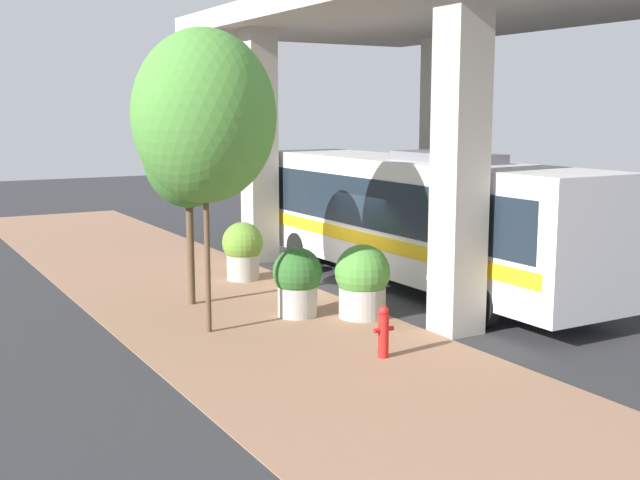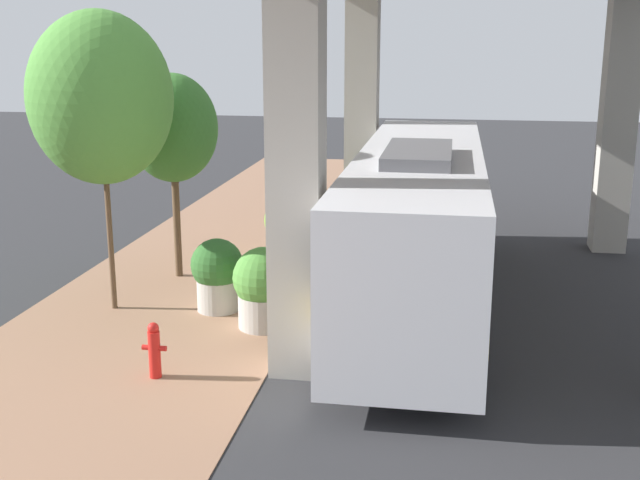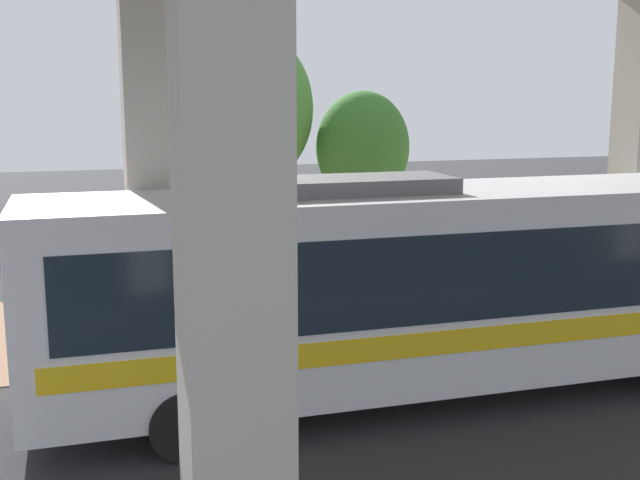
# 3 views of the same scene
# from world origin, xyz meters

# --- Properties ---
(ground_plane) EXTENTS (80.00, 80.00, 0.00)m
(ground_plane) POSITION_xyz_m (0.00, 0.00, 0.00)
(ground_plane) COLOR #2D2D30
(ground_plane) RESTS_ON ground
(sidewalk_strip) EXTENTS (6.00, 40.00, 0.02)m
(sidewalk_strip) POSITION_xyz_m (-3.00, 0.00, 0.01)
(sidewalk_strip) COLOR #936B51
(sidewalk_strip) RESTS_ON ground
(bus) EXTENTS (2.74, 12.54, 3.69)m
(bus) POSITION_xyz_m (2.44, -0.76, 2.00)
(bus) COLOR silver
(bus) RESTS_ON ground
(fire_hydrant) EXTENTS (0.44, 0.21, 1.04)m
(fire_hydrant) POSITION_xyz_m (-1.92, -5.61, 0.53)
(fire_hydrant) COLOR red
(fire_hydrant) RESTS_ON ground
(planter_front) EXTENTS (1.16, 1.16, 1.65)m
(planter_front) POSITION_xyz_m (-1.23, 2.38, 0.87)
(planter_front) COLOR #ADA89E
(planter_front) RESTS_ON ground
(planter_middle) EXTENTS (1.15, 1.15, 1.63)m
(planter_middle) POSITION_xyz_m (-1.84, -1.98, 0.85)
(planter_middle) COLOR #ADA89E
(planter_middle) RESTS_ON ground
(planter_back) EXTENTS (1.28, 1.28, 1.71)m
(planter_back) POSITION_xyz_m (-0.60, -2.83, 0.87)
(planter_back) COLOR #ADA89E
(planter_back) RESTS_ON ground
(street_tree_near) EXTENTS (3.00, 3.00, 6.42)m
(street_tree_near) POSITION_xyz_m (-4.15, -2.24, 4.61)
(street_tree_near) COLOR brown
(street_tree_near) RESTS_ON ground
(street_tree_far) EXTENTS (2.18, 2.18, 5.03)m
(street_tree_far) POSITION_xyz_m (-3.55, 0.34, 3.70)
(street_tree_far) COLOR brown
(street_tree_far) RESTS_ON ground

